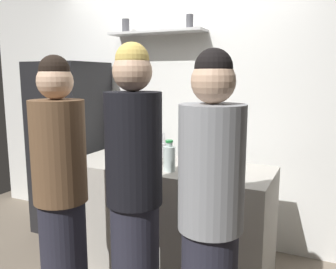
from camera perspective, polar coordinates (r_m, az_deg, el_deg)
back_wall_assembly at (r=3.53m, az=1.56°, el=4.54°), size 4.80×0.32×2.60m
refrigerator at (r=3.81m, az=-15.46°, el=-2.00°), size 0.63×0.67×1.74m
counter at (r=2.98m, az=0.00°, el=-13.37°), size 1.66×0.67×0.90m
baking_pan at (r=2.58m, az=7.51°, el=-5.97°), size 0.34×0.24×0.05m
utensil_holder at (r=3.13m, az=-0.80°, el=-2.46°), size 0.10×0.10×0.21m
wine_bottle_pale_glass at (r=2.90m, az=-3.54°, el=-2.54°), size 0.07×0.07×0.30m
wine_bottle_amber_glass at (r=2.78m, az=-2.83°, el=-2.93°), size 0.07×0.07×0.31m
wine_bottle_green_glass at (r=3.18m, az=-5.57°, el=-1.51°), size 0.08×0.08×0.28m
water_bottle_plastic at (r=2.64m, az=0.21°, el=-3.78°), size 0.09×0.09×0.24m
person_brown_jacket at (r=2.38m, az=-17.00°, el=-9.16°), size 0.34×0.34×1.74m
person_grey_hoodie at (r=1.90m, az=6.89°, el=-13.53°), size 0.34×0.34×1.74m
person_blonde at (r=2.16m, az=-5.49°, el=-9.61°), size 0.34×0.34×1.80m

